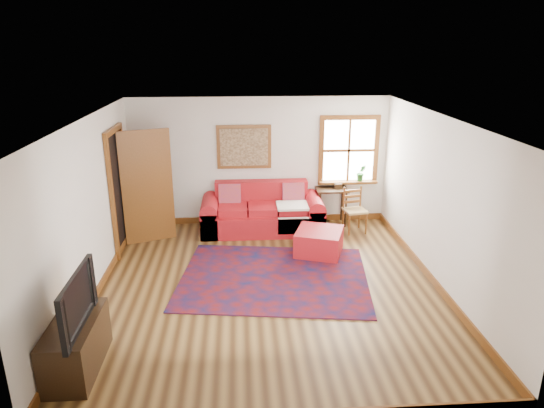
{
  "coord_description": "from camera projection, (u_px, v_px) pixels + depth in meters",
  "views": [
    {
      "loc": [
        -0.39,
        -6.48,
        3.49
      ],
      "look_at": [
        0.09,
        0.6,
        1.1
      ],
      "focal_mm": 32.0,
      "sensor_mm": 36.0,
      "label": 1
    }
  ],
  "objects": [
    {
      "name": "ground",
      "position": [
        268.0,
        286.0,
        7.27
      ],
      "size": [
        5.5,
        5.5,
        0.0
      ],
      "primitive_type": "plane",
      "color": "#3E2610",
      "rests_on": "ground"
    },
    {
      "name": "room_envelope",
      "position": [
        268.0,
        180.0,
        6.75
      ],
      "size": [
        5.04,
        5.54,
        2.52
      ],
      "color": "silver",
      "rests_on": "ground"
    },
    {
      "name": "window",
      "position": [
        350.0,
        157.0,
        9.52
      ],
      "size": [
        1.18,
        0.2,
        1.38
      ],
      "color": "white",
      "rests_on": "ground"
    },
    {
      "name": "doorway",
      "position": [
        136.0,
        187.0,
        8.46
      ],
      "size": [
        0.89,
        1.08,
        2.14
      ],
      "color": "black",
      "rests_on": "ground"
    },
    {
      "name": "framed_artwork",
      "position": [
        244.0,
        147.0,
        9.32
      ],
      "size": [
        1.05,
        0.07,
        0.85
      ],
      "color": "brown",
      "rests_on": "ground"
    },
    {
      "name": "persian_rug",
      "position": [
        274.0,
        277.0,
        7.52
      ],
      "size": [
        3.13,
        2.64,
        0.02
      ],
      "primitive_type": "cube",
      "rotation": [
        0.0,
        0.0,
        -0.13
      ],
      "color": "#5D0D0E",
      "rests_on": "ground"
    },
    {
      "name": "red_leather_sofa",
      "position": [
        262.0,
        215.0,
        9.35
      ],
      "size": [
        2.32,
        0.96,
        0.91
      ],
      "color": "#AF161E",
      "rests_on": "ground"
    },
    {
      "name": "red_ottoman",
      "position": [
        319.0,
        242.0,
        8.31
      ],
      "size": [
        0.95,
        0.95,
        0.43
      ],
      "primitive_type": "cube",
      "rotation": [
        0.0,
        0.0,
        -0.33
      ],
      "color": "#AF161E",
      "rests_on": "ground"
    },
    {
      "name": "side_table",
      "position": [
        332.0,
        194.0,
        9.55
      ],
      "size": [
        0.61,
        0.46,
        0.74
      ],
      "color": "#301E10",
      "rests_on": "ground"
    },
    {
      "name": "ladder_back_chair",
      "position": [
        354.0,
        208.0,
        9.23
      ],
      "size": [
        0.46,
        0.45,
        0.86
      ],
      "color": "tan",
      "rests_on": "ground"
    },
    {
      "name": "media_cabinet",
      "position": [
        76.0,
        346.0,
        5.35
      ],
      "size": [
        0.48,
        1.07,
        0.59
      ],
      "primitive_type": "cube",
      "color": "#301E10",
      "rests_on": "ground"
    },
    {
      "name": "television",
      "position": [
        68.0,
        302.0,
        5.07
      ],
      "size": [
        0.14,
        1.07,
        0.62
      ],
      "primitive_type": "imported",
      "rotation": [
        0.0,
        0.0,
        1.57
      ],
      "color": "black",
      "rests_on": "media_cabinet"
    },
    {
      "name": "candle_hurricane",
      "position": [
        86.0,
        298.0,
        5.59
      ],
      "size": [
        0.12,
        0.12,
        0.18
      ],
      "color": "silver",
      "rests_on": "media_cabinet"
    }
  ]
}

